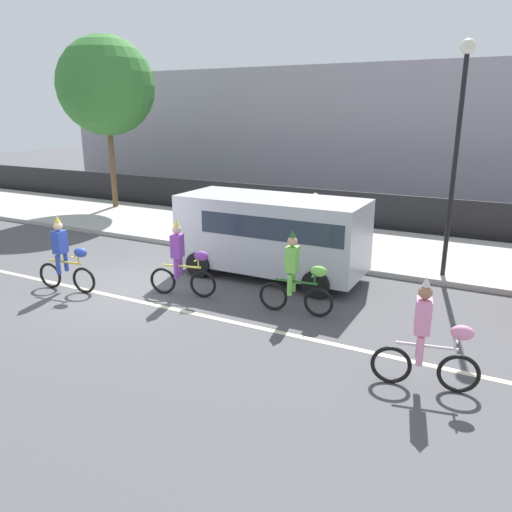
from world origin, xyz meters
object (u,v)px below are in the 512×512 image
(parade_cyclist_lime, at_px, (297,278))
(parade_cyclist_pink, at_px, (428,341))
(pedestrian_onlooker, at_px, (315,216))
(street_lamp_post, at_px, (459,127))
(parked_van_silver, at_px, (274,231))
(parade_cyclist_cobalt, at_px, (65,259))
(parade_cyclist_purple, at_px, (182,263))

(parade_cyclist_lime, xyz_separation_m, parade_cyclist_pink, (3.10, -1.90, 0.00))
(parade_cyclist_lime, xyz_separation_m, pedestrian_onlooker, (-1.80, 5.71, 0.17))
(street_lamp_post, height_order, pedestrian_onlooker, street_lamp_post)
(pedestrian_onlooker, bearing_deg, parade_cyclist_lime, -72.54)
(pedestrian_onlooker, bearing_deg, parked_van_silver, -86.57)
(parade_cyclist_cobalt, height_order, parade_cyclist_pink, same)
(parade_cyclist_lime, relative_size, street_lamp_post, 0.33)
(street_lamp_post, xyz_separation_m, pedestrian_onlooker, (-4.38, 1.79, -2.97))
(parade_cyclist_purple, xyz_separation_m, parked_van_silver, (1.31, 2.36, 0.44))
(parade_cyclist_purple, xyz_separation_m, pedestrian_onlooker, (1.10, 5.95, 0.17))
(parked_van_silver, bearing_deg, parade_cyclist_lime, -53.27)
(parade_cyclist_purple, xyz_separation_m, parade_cyclist_pink, (5.99, -1.65, 0.00))
(parade_cyclist_lime, height_order, pedestrian_onlooker, parade_cyclist_lime)
(parade_cyclist_cobalt, bearing_deg, parade_cyclist_pink, -3.83)
(parade_cyclist_purple, height_order, parked_van_silver, parked_van_silver)
(parade_cyclist_lime, relative_size, parked_van_silver, 0.38)
(parade_cyclist_cobalt, relative_size, parade_cyclist_pink, 1.00)
(parade_cyclist_lime, bearing_deg, parade_cyclist_cobalt, -167.01)
(parade_cyclist_pink, xyz_separation_m, street_lamp_post, (-0.51, 5.82, 3.15))
(parade_cyclist_cobalt, bearing_deg, parade_cyclist_lime, 12.99)
(parade_cyclist_lime, distance_m, pedestrian_onlooker, 5.99)
(pedestrian_onlooker, bearing_deg, parade_cyclist_purple, -100.45)
(parade_cyclist_cobalt, distance_m, parade_cyclist_purple, 2.99)
(parade_cyclist_lime, distance_m, street_lamp_post, 5.65)
(parade_cyclist_cobalt, xyz_separation_m, pedestrian_onlooker, (3.89, 7.02, 0.17))
(parade_cyclist_pink, distance_m, pedestrian_onlooker, 9.05)
(parade_cyclist_cobalt, distance_m, pedestrian_onlooker, 8.03)
(parade_cyclist_pink, bearing_deg, parade_cyclist_purple, 164.56)
(parade_cyclist_pink, distance_m, parked_van_silver, 6.18)
(parked_van_silver, bearing_deg, parade_cyclist_purple, -119.08)
(parade_cyclist_lime, bearing_deg, parade_cyclist_pink, -31.52)
(parade_cyclist_cobalt, distance_m, parked_van_silver, 5.36)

